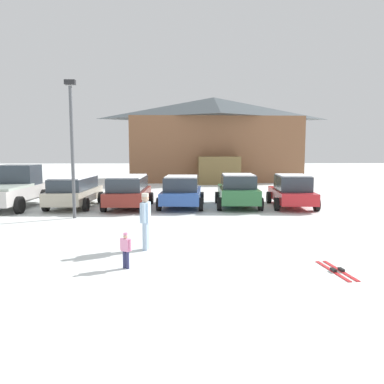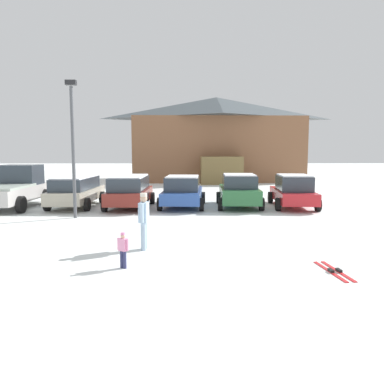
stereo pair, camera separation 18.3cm
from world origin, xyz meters
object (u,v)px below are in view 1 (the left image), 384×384
object	(u,v)px
parked_maroon_van	(129,190)
parked_green_coupe	(238,190)
skier_child_in_pink_snowsuit	(126,248)
ski_lodge	(213,139)
parked_blue_hatchback	(182,191)
skier_adult_in_blue_parka	(145,218)
pair_of_skis	(336,270)
parked_beige_suv	(75,190)
lamp_post	(72,142)
pickup_truck	(12,188)
parked_red_sedan	(292,191)

from	to	relation	value
parked_maroon_van	parked_green_coupe	distance (m)	5.59
skier_child_in_pink_snowsuit	ski_lodge	bearing A→B (deg)	80.98
parked_green_coupe	parked_blue_hatchback	bearing A→B (deg)	179.46
skier_adult_in_blue_parka	pair_of_skis	size ratio (longest dim) A/B	1.06
parked_beige_suv	parked_green_coupe	xyz separation A→B (m)	(8.40, -0.18, -0.01)
parked_green_coupe	skier_adult_in_blue_parka	xyz separation A→B (m)	(-3.93, -8.34, 0.09)
parked_blue_hatchback	lamp_post	distance (m)	6.05
pickup_truck	parked_beige_suv	bearing A→B (deg)	2.59
parked_beige_suv	parked_red_sedan	xyz separation A→B (m)	(11.16, -0.31, -0.02)
parked_red_sedan	skier_adult_in_blue_parka	xyz separation A→B (m)	(-6.70, -8.21, 0.10)
ski_lodge	skier_adult_in_blue_parka	distance (m)	27.17
parked_red_sedan	pickup_truck	bearing A→B (deg)	179.33
parked_blue_hatchback	ski_lodge	bearing A→B (deg)	80.22
parked_green_coupe	lamp_post	world-z (taller)	lamp_post
parked_red_sedan	pickup_truck	world-z (taller)	pickup_truck
ski_lodge	lamp_post	distance (m)	22.75
parked_red_sedan	skier_child_in_pink_snowsuit	size ratio (longest dim) A/B	4.94
parked_green_coupe	pickup_truck	distance (m)	11.51
parked_beige_suv	parked_blue_hatchback	world-z (taller)	parked_blue_hatchback
skier_adult_in_blue_parka	parked_red_sedan	bearing A→B (deg)	50.79
pickup_truck	skier_adult_in_blue_parka	size ratio (longest dim) A/B	3.18
parked_beige_suv	pickup_truck	size ratio (longest dim) A/B	0.88
parked_beige_suv	parked_green_coupe	distance (m)	8.40
parked_beige_suv	lamp_post	distance (m)	4.11
parked_maroon_van	lamp_post	distance (m)	4.20
parked_blue_hatchback	lamp_post	world-z (taller)	lamp_post
parked_red_sedan	skier_adult_in_blue_parka	world-z (taller)	parked_red_sedan
lamp_post	skier_adult_in_blue_parka	bearing A→B (deg)	-55.97
parked_maroon_van	parked_green_coupe	world-z (taller)	parked_green_coupe
parked_beige_suv	parked_blue_hatchback	bearing A→B (deg)	-1.61
pair_of_skis	ski_lodge	bearing A→B (deg)	91.16
parked_red_sedan	skier_adult_in_blue_parka	distance (m)	10.60
skier_adult_in_blue_parka	lamp_post	bearing A→B (deg)	124.03
parked_beige_suv	lamp_post	xyz separation A→B (m)	(0.89, -3.22, 2.40)
pair_of_skis	lamp_post	size ratio (longest dim) A/B	0.27
parked_red_sedan	parked_beige_suv	bearing A→B (deg)	178.43
pair_of_skis	parked_maroon_van	bearing A→B (deg)	122.00
pickup_truck	skier_adult_in_blue_parka	xyz separation A→B (m)	(7.58, -8.38, -0.05)
ski_lodge	pickup_truck	xyz separation A→B (m)	(-11.78, -18.28, -3.12)
parked_blue_hatchback	pickup_truck	size ratio (longest dim) A/B	0.82
parked_maroon_van	lamp_post	world-z (taller)	lamp_post
parked_green_coupe	parked_red_sedan	distance (m)	2.77
pickup_truck	skier_child_in_pink_snowsuit	xyz separation A→B (m)	(7.27, -10.13, -0.49)
ski_lodge	parked_beige_suv	size ratio (longest dim) A/B	3.54
skier_adult_in_blue_parka	lamp_post	world-z (taller)	lamp_post
parked_green_coupe	pickup_truck	world-z (taller)	pickup_truck
parked_maroon_van	parked_green_coupe	xyz separation A→B (m)	(5.58, 0.15, -0.03)
skier_adult_in_blue_parka	skier_child_in_pink_snowsuit	world-z (taller)	skier_adult_in_blue_parka
parked_green_coupe	skier_adult_in_blue_parka	bearing A→B (deg)	-115.25
parked_maroon_van	pair_of_skis	world-z (taller)	parked_maroon_van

